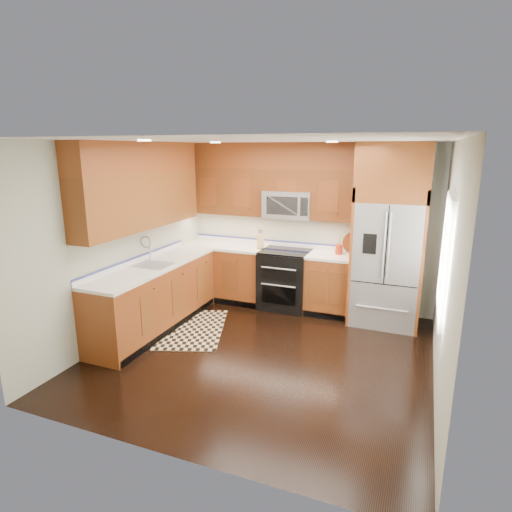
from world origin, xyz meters
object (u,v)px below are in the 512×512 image
at_px(utensil_crock, 339,247).
at_px(range, 285,280).
at_px(refrigerator, 389,236).
at_px(rug, 193,328).
at_px(knife_block, 260,241).

bearing_deg(utensil_crock, range, -172.64).
xyz_separation_m(refrigerator, rug, (-2.50, -1.27, -1.30)).
distance_m(rug, knife_block, 1.80).
xyz_separation_m(range, refrigerator, (1.55, -0.04, 0.83)).
bearing_deg(utensil_crock, knife_block, -177.23).
xyz_separation_m(range, utensil_crock, (0.82, 0.11, 0.58)).
distance_m(refrigerator, knife_block, 2.01).
bearing_deg(refrigerator, utensil_crock, 168.82).
distance_m(range, knife_block, 0.74).
xyz_separation_m(knife_block, utensil_crock, (1.26, 0.06, -0.02)).
distance_m(refrigerator, utensil_crock, 0.79).
bearing_deg(refrigerator, rug, -152.99).
bearing_deg(rug, range, 34.77).
distance_m(rug, utensil_crock, 2.50).
xyz_separation_m(rug, utensil_crock, (1.77, 1.42, 1.04)).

